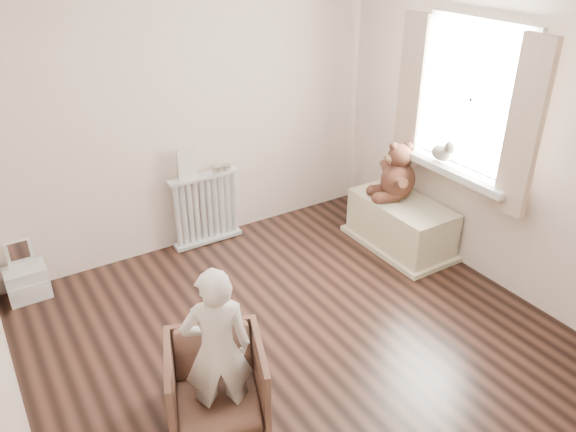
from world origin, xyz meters
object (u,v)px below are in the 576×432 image
radiator (206,205)px  toy_vanity (24,268)px  toy_bench (401,226)px  plush_cat (442,150)px  armchair (216,383)px  child (217,350)px  teddy_bear (398,175)px

radiator → toy_vanity: size_ratio=1.40×
toy_bench → plush_cat: plush_cat is taller
radiator → plush_cat: bearing=-37.1°
armchair → child: child is taller
toy_bench → teddy_bear: size_ratio=1.83×
radiator → teddy_bear: (1.49, -0.88, 0.28)m
armchair → teddy_bear: size_ratio=1.11×
plush_cat → teddy_bear: bearing=92.8°
armchair → plush_cat: size_ratio=2.43×
child → plush_cat: (2.45, 0.76, 0.44)m
teddy_bear → toy_bench: bearing=-73.8°
child → plush_cat: plush_cat is taller
armchair → plush_cat: (2.45, 0.71, 0.73)m
armchair → plush_cat: 2.66m
armchair → child: bearing=-69.8°
armchair → plush_cat: bearing=36.5°
armchair → toy_bench: bearing=42.7°
teddy_bear → armchair: bearing=-135.0°
radiator → toy_vanity: 1.59m
toy_vanity → teddy_bear: bearing=-15.5°
toy_vanity → toy_bench: (3.07, -0.96, -0.08)m
plush_cat → radiator: bearing=125.0°
radiator → plush_cat: (1.63, -1.23, 0.61)m
toy_vanity → plush_cat: 3.50m
armchair → radiator: bearing=87.2°
radiator → child: size_ratio=0.64×
armchair → teddy_bear: (2.32, 1.06, 0.40)m
teddy_bear → plush_cat: size_ratio=2.18×
toy_vanity → child: child is taller
toy_vanity → teddy_bear: 3.22m
teddy_bear → plush_cat: 0.50m
child → plush_cat: 2.61m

